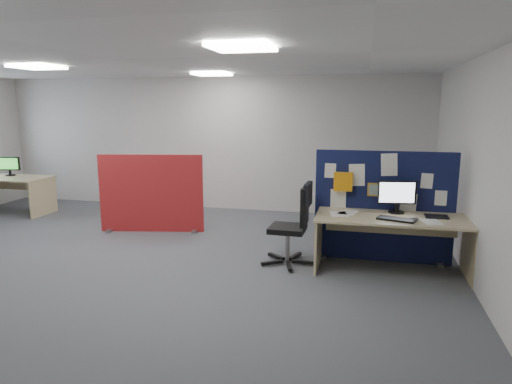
% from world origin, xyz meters
% --- Properties ---
extents(floor, '(9.00, 9.00, 0.00)m').
position_xyz_m(floor, '(0.00, 0.00, 0.00)').
color(floor, '#505257').
rests_on(floor, ground).
extents(ceiling, '(9.00, 7.00, 0.02)m').
position_xyz_m(ceiling, '(0.00, 0.00, 2.70)').
color(ceiling, white).
rests_on(ceiling, wall_back).
extents(wall_back, '(9.00, 0.02, 2.70)m').
position_xyz_m(wall_back, '(0.00, 3.50, 1.35)').
color(wall_back, silver).
rests_on(wall_back, floor).
extents(wall_right, '(0.02, 7.00, 2.70)m').
position_xyz_m(wall_right, '(4.50, 0.00, 1.35)').
color(wall_right, silver).
rests_on(wall_right, floor).
extents(ceiling_lights, '(4.10, 4.10, 0.04)m').
position_xyz_m(ceiling_lights, '(0.33, 0.67, 2.67)').
color(ceiling_lights, white).
rests_on(ceiling_lights, ceiling).
extents(navy_divider, '(1.84, 0.30, 1.52)m').
position_xyz_m(navy_divider, '(3.46, 0.84, 0.77)').
color(navy_divider, '#0F1839').
rests_on(navy_divider, floor).
extents(main_desk, '(1.91, 0.85, 0.73)m').
position_xyz_m(main_desk, '(3.58, 0.46, 0.57)').
color(main_desk, '#CFB885').
rests_on(main_desk, floor).
extents(monitor_main, '(0.49, 0.20, 0.43)m').
position_xyz_m(monitor_main, '(3.64, 0.65, 0.97)').
color(monitor_main, black).
rests_on(monitor_main, main_desk).
extents(keyboard, '(0.48, 0.31, 0.02)m').
position_xyz_m(keyboard, '(3.61, 0.24, 0.74)').
color(keyboard, black).
rests_on(keyboard, main_desk).
extents(mouse, '(0.11, 0.08, 0.03)m').
position_xyz_m(mouse, '(3.83, 0.31, 0.74)').
color(mouse, gray).
rests_on(mouse, main_desk).
extents(paper_tray, '(0.28, 0.22, 0.01)m').
position_xyz_m(paper_tray, '(4.12, 0.53, 0.74)').
color(paper_tray, black).
rests_on(paper_tray, main_desk).
extents(red_divider, '(1.73, 0.40, 1.32)m').
position_xyz_m(red_divider, '(-0.27, 1.49, 0.65)').
color(red_divider, '#AF162D').
rests_on(red_divider, floor).
extents(second_desk, '(1.66, 0.83, 0.73)m').
position_xyz_m(second_desk, '(-3.68, 2.14, 0.56)').
color(second_desk, '#CFB885').
rests_on(second_desk, floor).
extents(monitor_second, '(0.41, 0.19, 0.38)m').
position_xyz_m(monitor_second, '(-3.74, 2.26, 0.94)').
color(monitor_second, black).
rests_on(monitor_second, second_desk).
extents(office_chair, '(0.71, 0.73, 1.10)m').
position_xyz_m(office_chair, '(2.35, 0.41, 0.63)').
color(office_chair, black).
rests_on(office_chair, floor).
extents(desk_papers, '(1.38, 0.63, 0.00)m').
position_xyz_m(desk_papers, '(3.32, 0.40, 0.73)').
color(desk_papers, white).
rests_on(desk_papers, main_desk).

